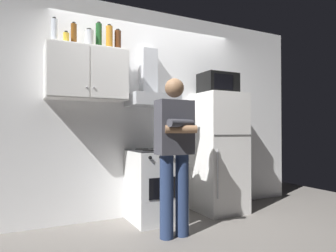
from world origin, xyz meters
TOP-DOWN VIEW (x-y plane):
  - ground_plane at (0.00, 0.00)m, footprint 7.00×7.00m
  - back_wall_tiled at (0.00, 0.60)m, footprint 4.80×0.10m
  - upper_cabinet at (-0.85, 0.37)m, footprint 0.90×0.37m
  - stove_oven at (-0.05, 0.25)m, footprint 0.60×0.62m
  - range_hood at (-0.05, 0.38)m, footprint 0.60×0.44m
  - refrigerator at (0.90, 0.25)m, footprint 0.60×0.62m
  - microwave at (0.90, 0.27)m, footprint 0.48×0.37m
  - person_standing at (-0.10, -0.36)m, footprint 0.38×0.33m
  - cooking_pot at (0.08, 0.13)m, footprint 0.32×0.22m
  - bottle_beer_brown at (-0.99, 0.40)m, footprint 0.07×0.07m
  - bottle_vodka_clear at (-1.21, 0.36)m, footprint 0.07×0.07m
  - bottle_liquor_amber at (-0.60, 0.35)m, footprint 0.08×0.08m
  - bottle_wine_green at (-0.71, 0.42)m, footprint 0.07×0.07m
  - bottle_rum_dark at (-0.49, 0.37)m, footprint 0.08×0.08m
  - bottle_canister_steel at (-0.83, 0.39)m, footprint 0.10×0.10m
  - bottle_spice_jar at (-1.08, 0.35)m, footprint 0.06×0.06m

SIDE VIEW (x-z plane):
  - ground_plane at x=0.00m, z-range 0.00..0.00m
  - stove_oven at x=-0.05m, z-range 0.00..0.87m
  - refrigerator at x=0.90m, z-range 0.00..1.60m
  - person_standing at x=-0.10m, z-range 0.08..1.72m
  - cooking_pot at x=0.08m, z-range 0.87..0.99m
  - back_wall_tiled at x=0.00m, z-range 0.00..2.70m
  - range_hood at x=-0.05m, z-range 1.22..1.97m
  - microwave at x=0.90m, z-range 1.60..1.88m
  - upper_cabinet at x=-0.85m, z-range 1.45..2.05m
  - bottle_spice_jar at x=-1.08m, z-range 2.04..2.19m
  - bottle_canister_steel at x=-0.83m, z-range 2.04..2.27m
  - bottle_rum_dark at x=-0.49m, z-range 2.04..2.31m
  - bottle_beer_brown at x=-0.99m, z-range 2.04..2.32m
  - bottle_vodka_clear at x=-1.21m, z-range 2.04..2.32m
  - bottle_liquor_amber at x=-0.60m, z-range 2.04..2.34m
  - bottle_wine_green at x=-0.71m, z-range 2.04..2.37m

